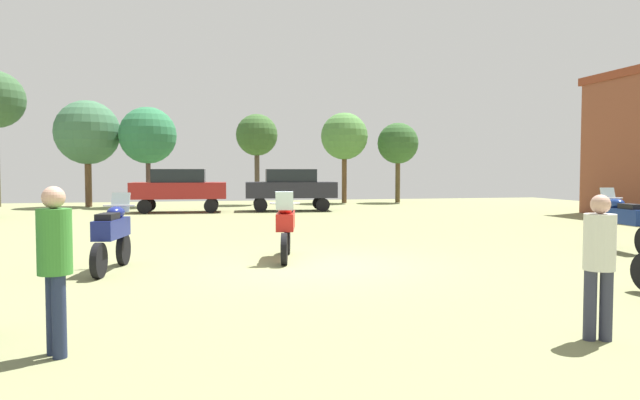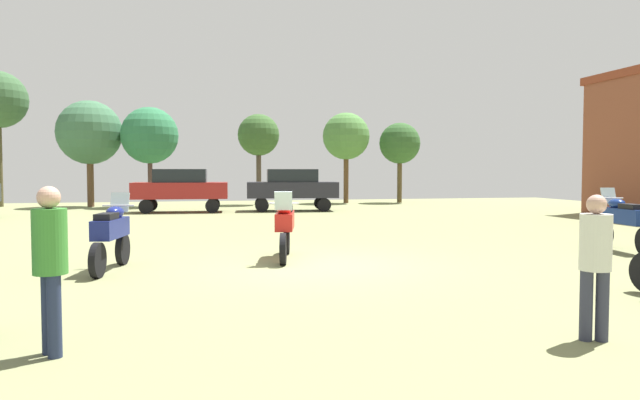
{
  "view_description": "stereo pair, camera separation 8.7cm",
  "coord_description": "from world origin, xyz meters",
  "px_view_note": "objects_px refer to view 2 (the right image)",
  "views": [
    {
      "loc": [
        -2.46,
        -11.24,
        1.91
      ],
      "look_at": [
        1.01,
        3.94,
        1.13
      ],
      "focal_mm": 32.23,
      "sensor_mm": 36.0,
      "label": 1
    },
    {
      "loc": [
        -2.38,
        -11.26,
        1.91
      ],
      "look_at": [
        1.01,
        3.94,
        1.13
      ],
      "focal_mm": 32.23,
      "sensor_mm": 36.0,
      "label": 2
    }
  ],
  "objects_px": {
    "tree_4": "(346,137)",
    "person_2": "(50,257)",
    "motorcycle_1": "(285,226)",
    "tree_5": "(259,136)",
    "tree_2": "(150,136)",
    "tree_3": "(90,133)",
    "motorcycle_3": "(624,220)",
    "person_1": "(595,256)",
    "tree_6": "(400,144)",
    "car_2": "(181,187)",
    "car_1": "(292,187)",
    "motorcycle_7": "(111,233)"
  },
  "relations": [
    {
      "from": "motorcycle_7",
      "to": "person_1",
      "type": "relative_size",
      "value": 1.28
    },
    {
      "from": "motorcycle_1",
      "to": "tree_4",
      "type": "xyz_separation_m",
      "value": [
        7.09,
        21.14,
        3.24
      ]
    },
    {
      "from": "motorcycle_1",
      "to": "tree_5",
      "type": "xyz_separation_m",
      "value": [
        1.78,
        20.61,
        3.2
      ]
    },
    {
      "from": "motorcycle_1",
      "to": "motorcycle_7",
      "type": "bearing_deg",
      "value": 23.21
    },
    {
      "from": "motorcycle_7",
      "to": "tree_2",
      "type": "bearing_deg",
      "value": 102.2
    },
    {
      "from": "motorcycle_3",
      "to": "tree_6",
      "type": "xyz_separation_m",
      "value": [
        2.34,
        21.31,
        2.83
      ]
    },
    {
      "from": "tree_2",
      "to": "tree_3",
      "type": "distance_m",
      "value": 3.22
    },
    {
      "from": "motorcycle_1",
      "to": "car_2",
      "type": "relative_size",
      "value": 0.49
    },
    {
      "from": "motorcycle_7",
      "to": "tree_3",
      "type": "distance_m",
      "value": 21.79
    },
    {
      "from": "tree_5",
      "to": "tree_6",
      "type": "bearing_deg",
      "value": 1.41
    },
    {
      "from": "motorcycle_1",
      "to": "car_2",
      "type": "bearing_deg",
      "value": -68.92
    },
    {
      "from": "tree_2",
      "to": "tree_4",
      "type": "bearing_deg",
      "value": 6.91
    },
    {
      "from": "motorcycle_7",
      "to": "tree_2",
      "type": "xyz_separation_m",
      "value": [
        -0.67,
        20.47,
        3.08
      ]
    },
    {
      "from": "motorcycle_3",
      "to": "tree_6",
      "type": "height_order",
      "value": "tree_6"
    },
    {
      "from": "motorcycle_3",
      "to": "tree_3",
      "type": "xyz_separation_m",
      "value": [
        -15.27,
        21.02,
        3.21
      ]
    },
    {
      "from": "motorcycle_1",
      "to": "motorcycle_3",
      "type": "height_order",
      "value": "motorcycle_3"
    },
    {
      "from": "person_1",
      "to": "tree_2",
      "type": "distance_m",
      "value": 27.36
    },
    {
      "from": "motorcycle_1",
      "to": "car_1",
      "type": "relative_size",
      "value": 0.49
    },
    {
      "from": "car_2",
      "to": "tree_4",
      "type": "distance_m",
      "value": 11.57
    },
    {
      "from": "tree_5",
      "to": "tree_6",
      "type": "distance_m",
      "value": 8.59
    },
    {
      "from": "tree_5",
      "to": "tree_6",
      "type": "height_order",
      "value": "tree_5"
    },
    {
      "from": "car_2",
      "to": "tree_4",
      "type": "relative_size",
      "value": 0.82
    },
    {
      "from": "person_1",
      "to": "tree_4",
      "type": "height_order",
      "value": "tree_4"
    },
    {
      "from": "tree_2",
      "to": "tree_5",
      "type": "height_order",
      "value": "tree_2"
    },
    {
      "from": "tree_6",
      "to": "tree_5",
      "type": "bearing_deg",
      "value": -178.59
    },
    {
      "from": "car_2",
      "to": "person_2",
      "type": "relative_size",
      "value": 2.53
    },
    {
      "from": "motorcycle_3",
      "to": "car_1",
      "type": "height_order",
      "value": "car_1"
    },
    {
      "from": "person_2",
      "to": "tree_6",
      "type": "height_order",
      "value": "tree_6"
    },
    {
      "from": "motorcycle_3",
      "to": "person_2",
      "type": "xyz_separation_m",
      "value": [
        -11.38,
        -5.37,
        0.28
      ]
    },
    {
      "from": "motorcycle_1",
      "to": "tree_6",
      "type": "bearing_deg",
      "value": -104.55
    },
    {
      "from": "person_2",
      "to": "tree_3",
      "type": "distance_m",
      "value": 26.84
    },
    {
      "from": "tree_2",
      "to": "car_1",
      "type": "bearing_deg",
      "value": -34.63
    },
    {
      "from": "tree_4",
      "to": "car_2",
      "type": "bearing_deg",
      "value": -148.26
    },
    {
      "from": "tree_3",
      "to": "tree_5",
      "type": "bearing_deg",
      "value": 0.52
    },
    {
      "from": "tree_3",
      "to": "tree_2",
      "type": "bearing_deg",
      "value": -13.32
    },
    {
      "from": "tree_4",
      "to": "tree_6",
      "type": "bearing_deg",
      "value": -5.66
    },
    {
      "from": "person_1",
      "to": "tree_6",
      "type": "xyz_separation_m",
      "value": [
        7.95,
        27.44,
        2.62
      ]
    },
    {
      "from": "person_2",
      "to": "tree_3",
      "type": "bearing_deg",
      "value": 157.64
    },
    {
      "from": "person_2",
      "to": "tree_3",
      "type": "xyz_separation_m",
      "value": [
        -3.9,
        26.39,
        2.93
      ]
    },
    {
      "from": "motorcycle_1",
      "to": "motorcycle_3",
      "type": "distance_m",
      "value": 8.04
    },
    {
      "from": "motorcycle_1",
      "to": "motorcycle_7",
      "type": "xyz_separation_m",
      "value": [
        -3.45,
        -0.69,
        -0.01
      ]
    },
    {
      "from": "tree_4",
      "to": "tree_5",
      "type": "xyz_separation_m",
      "value": [
        -5.31,
        -0.54,
        -0.05
      ]
    },
    {
      "from": "person_2",
      "to": "tree_4",
      "type": "bearing_deg",
      "value": 128.1
    },
    {
      "from": "car_2",
      "to": "tree_6",
      "type": "relative_size",
      "value": 0.91
    },
    {
      "from": "tree_4",
      "to": "person_2",
      "type": "bearing_deg",
      "value": -111.14
    },
    {
      "from": "tree_3",
      "to": "tree_6",
      "type": "distance_m",
      "value": 17.62
    },
    {
      "from": "person_1",
      "to": "tree_6",
      "type": "relative_size",
      "value": 0.34
    },
    {
      "from": "motorcycle_3",
      "to": "tree_3",
      "type": "height_order",
      "value": "tree_3"
    },
    {
      "from": "motorcycle_7",
      "to": "tree_2",
      "type": "distance_m",
      "value": 20.71
    },
    {
      "from": "motorcycle_3",
      "to": "motorcycle_7",
      "type": "height_order",
      "value": "motorcycle_3"
    }
  ]
}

